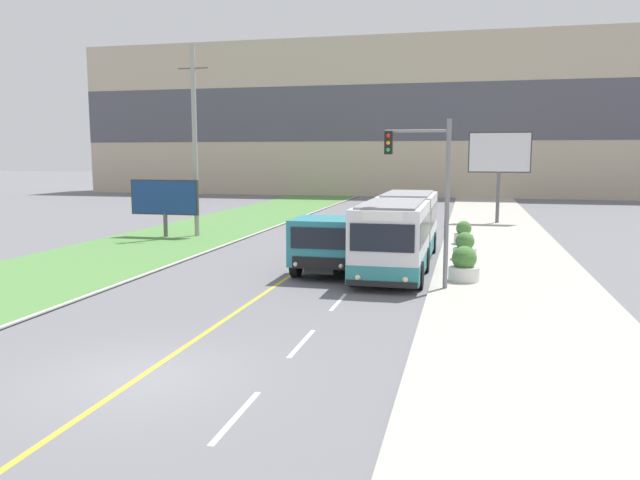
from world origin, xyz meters
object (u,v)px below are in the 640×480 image
object	(u,v)px
planter_round_third	(464,234)
billboard_large	(499,156)
billboard_small	(165,198)
planter_round_second	(465,247)
dump_truck	(331,244)
planter_round_near	(464,266)
city_bus	(401,231)
utility_pole_far	(195,141)
traffic_light_mast	(429,182)

from	to	relation	value
planter_round_third	billboard_large	bearing A→B (deg)	79.05
billboard_small	planter_round_second	size ratio (longest dim) A/B	3.38
dump_truck	planter_round_second	bearing A→B (deg)	38.91
billboard_small	planter_round_near	distance (m)	19.46
city_bus	utility_pole_far	distance (m)	15.02
utility_pole_far	planter_round_second	world-z (taller)	utility_pole_far
utility_pole_far	traffic_light_mast	distance (m)	18.45
city_bus	utility_pole_far	xyz separation A→B (m)	(-12.66, 7.00, 4.02)
billboard_large	planter_round_third	distance (m)	12.18
billboard_large	planter_round_near	size ratio (longest dim) A/B	4.81
utility_pole_far	planter_round_second	xyz separation A→B (m)	(15.38, -5.28, -4.90)
dump_truck	utility_pole_far	xyz separation A→B (m)	(-10.13, 9.51, 4.32)
billboard_small	planter_round_second	bearing A→B (deg)	-14.60
utility_pole_far	traffic_light_mast	size ratio (longest dim) A/B	1.84
utility_pole_far	traffic_light_mast	bearing A→B (deg)	-39.83
planter_round_second	planter_round_near	bearing A→B (deg)	-89.96
utility_pole_far	planter_round_third	distance (m)	16.05
utility_pole_far	billboard_small	bearing A→B (deg)	-151.25
dump_truck	billboard_small	world-z (taller)	billboard_small
dump_truck	utility_pole_far	size ratio (longest dim) A/B	0.60
utility_pole_far	billboard_small	distance (m)	3.73
traffic_light_mast	planter_round_near	xyz separation A→B (m)	(1.28, 1.47, -3.13)
billboard_small	planter_round_near	xyz separation A→B (m)	(16.96, -9.42, -1.60)
billboard_large	planter_round_third	xyz separation A→B (m)	(-2.18, -11.27, -4.06)
city_bus	dump_truck	bearing A→B (deg)	-135.24
planter_round_second	billboard_small	bearing A→B (deg)	165.40
dump_truck	traffic_light_mast	bearing A→B (deg)	-29.54
utility_pole_far	billboard_small	size ratio (longest dim) A/B	2.63
city_bus	traffic_light_mast	size ratio (longest dim) A/B	2.05
planter_round_near	planter_round_second	world-z (taller)	planter_round_near
utility_pole_far	billboard_large	xyz separation A→B (m)	(17.46, 11.00, -0.84)
billboard_small	billboard_large	bearing A→B (deg)	31.92
city_bus	planter_round_second	xyz separation A→B (m)	(2.71, 1.72, -0.88)
billboard_small	planter_round_third	xyz separation A→B (m)	(16.86, 0.59, -1.63)
billboard_small	planter_round_third	world-z (taller)	billboard_small
billboard_large	utility_pole_far	bearing A→B (deg)	-147.80
dump_truck	planter_round_second	world-z (taller)	dump_truck
billboard_large	traffic_light_mast	bearing A→B (deg)	-98.40
billboard_large	planter_round_near	xyz separation A→B (m)	(-2.08, -21.28, -4.02)
planter_round_second	planter_round_third	distance (m)	5.01
city_bus	billboard_small	bearing A→B (deg)	156.68
traffic_light_mast	planter_round_second	size ratio (longest dim) A/B	4.84
traffic_light_mast	planter_round_second	bearing A→B (deg)	78.88
city_bus	billboard_large	distance (m)	18.90
city_bus	traffic_light_mast	bearing A→B (deg)	-73.17
utility_pole_far	planter_round_near	world-z (taller)	utility_pole_far
billboard_large	planter_round_near	distance (m)	21.76
dump_truck	billboard_small	distance (m)	14.60
billboard_small	planter_round_second	distance (m)	17.59
planter_round_near	planter_round_third	bearing A→B (deg)	90.56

